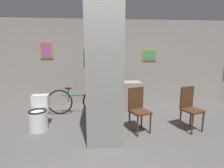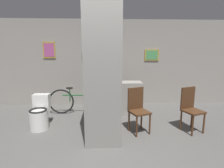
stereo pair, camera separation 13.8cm
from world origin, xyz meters
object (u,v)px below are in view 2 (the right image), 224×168
Objects in this scene: chair_by_doorway at (191,107)px; bottle_tall at (113,77)px; chair_near_pillar at (138,108)px; toilet at (40,115)px; bicycle at (79,101)px.

bottle_tall reaches higher than chair_by_doorway.
chair_by_doorway is (1.11, -0.01, 0.00)m from chair_near_pillar.
toilet is 2.11× the size of bottle_tall.
bottle_tall reaches higher than toilet.
chair_near_pillar is at bearing -7.00° from toilet.
toilet is 0.77× the size of chair_near_pillar.
chair_near_pillar is at bearing -40.04° from bicycle.
chair_by_doorway is at bearing -34.34° from bottle_tall.
toilet is 0.44× the size of bicycle.
toilet is 2.13m from chair_near_pillar.
bottle_tall is (-1.58, 1.08, 0.49)m from chair_by_doorway.
toilet is 1.95m from bottle_tall.
chair_near_pillar is at bearing 159.38° from chair_by_doorway.
chair_near_pillar reaches higher than bicycle.
chair_near_pillar is 1.26m from bottle_tall.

